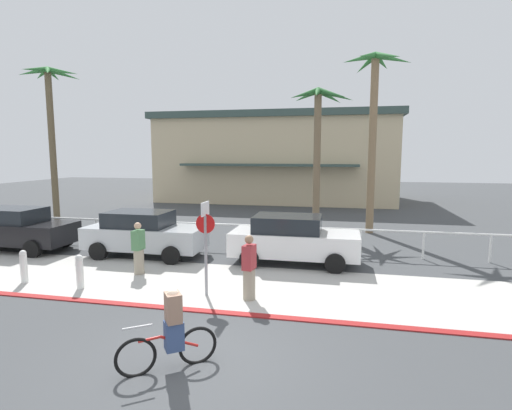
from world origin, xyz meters
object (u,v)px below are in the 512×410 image
(bollard_0, at_px, (80,271))
(cyclist_red_0, at_px, (171,331))
(pedestrian_1, at_px, (139,251))
(palm_tree_0, at_px, (51,109))
(car_white_2, at_px, (293,239))
(pedestrian_0, at_px, (249,270))
(car_black_0, at_px, (17,229))
(stop_sign_bike_lane, at_px, (206,235))
(palm_tree_2, at_px, (374,106))
(bollard_2, at_px, (24,266))
(car_silver_1, at_px, (144,233))
(palm_tree_1, at_px, (319,121))

(bollard_0, relative_size, cyclist_red_0, 0.66)
(pedestrian_1, bearing_deg, palm_tree_0, 138.37)
(car_white_2, relative_size, pedestrian_0, 2.53)
(car_white_2, bearing_deg, car_black_0, -178.14)
(stop_sign_bike_lane, bearing_deg, cyclist_red_0, -80.46)
(cyclist_red_0, bearing_deg, car_white_2, 80.04)
(bollard_0, height_order, palm_tree_2, palm_tree_2)
(cyclist_red_0, bearing_deg, bollard_2, 150.62)
(car_white_2, relative_size, pedestrian_1, 2.62)
(car_white_2, height_order, pedestrian_0, pedestrian_0)
(car_white_2, xyz_separation_m, pedestrian_1, (-4.63, -2.29, -0.09))
(stop_sign_bike_lane, bearing_deg, car_black_0, 159.80)
(bollard_0, distance_m, car_silver_1, 3.81)
(cyclist_red_0, bearing_deg, pedestrian_0, 80.63)
(stop_sign_bike_lane, bearing_deg, pedestrian_1, 153.02)
(cyclist_red_0, xyz_separation_m, pedestrian_0, (0.59, 3.57, 0.11))
(bollard_2, xyz_separation_m, car_black_0, (-3.40, 3.44, 0.35))
(palm_tree_1, xyz_separation_m, car_white_2, (-0.38, -7.00, -4.54))
(cyclist_red_0, bearing_deg, palm_tree_2, 72.53)
(stop_sign_bike_lane, distance_m, car_white_2, 4.22)
(pedestrian_0, bearing_deg, bollard_0, -177.88)
(palm_tree_1, distance_m, car_white_2, 8.35)
(stop_sign_bike_lane, relative_size, car_black_0, 0.58)
(bollard_0, height_order, car_black_0, car_black_0)
(stop_sign_bike_lane, relative_size, pedestrian_0, 1.47)
(palm_tree_2, distance_m, car_black_0, 16.24)
(bollard_2, distance_m, car_silver_1, 4.18)
(stop_sign_bike_lane, bearing_deg, palm_tree_0, 141.09)
(bollard_0, bearing_deg, car_black_0, 146.36)
(stop_sign_bike_lane, height_order, bollard_2, stop_sign_bike_lane)
(palm_tree_1, relative_size, car_black_0, 1.61)
(palm_tree_2, height_order, cyclist_red_0, palm_tree_2)
(bollard_2, xyz_separation_m, pedestrian_1, (2.91, 1.51, 0.26))
(bollard_0, bearing_deg, cyclist_red_0, -38.36)
(bollard_0, xyz_separation_m, car_silver_1, (0.02, 3.79, 0.35))
(cyclist_red_0, height_order, pedestrian_1, pedestrian_1)
(stop_sign_bike_lane, xyz_separation_m, pedestrian_0, (1.20, -0.06, -0.87))
(bollard_0, bearing_deg, palm_tree_1, 61.39)
(palm_tree_1, distance_m, cyclist_red_0, 15.16)
(palm_tree_1, relative_size, palm_tree_2, 0.84)
(stop_sign_bike_lane, height_order, bollard_0, stop_sign_bike_lane)
(palm_tree_0, distance_m, pedestrian_1, 14.46)
(stop_sign_bike_lane, height_order, pedestrian_0, stop_sign_bike_lane)
(car_silver_1, bearing_deg, pedestrian_0, -36.61)
(car_black_0, relative_size, pedestrian_1, 2.62)
(stop_sign_bike_lane, height_order, palm_tree_0, palm_tree_0)
(palm_tree_1, relative_size, pedestrian_1, 4.21)
(bollard_2, xyz_separation_m, car_silver_1, (1.98, 3.67, 0.35))
(palm_tree_1, height_order, pedestrian_0, palm_tree_1)
(palm_tree_2, relative_size, car_black_0, 1.92)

